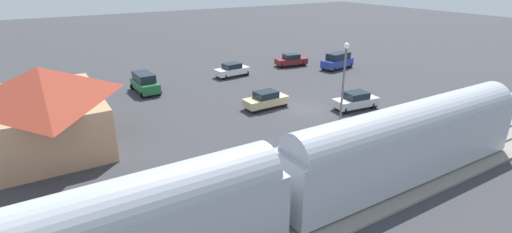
# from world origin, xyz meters

# --- Properties ---
(ground_plane) EXTENTS (200.00, 200.00, 0.00)m
(ground_plane) POSITION_xyz_m (0.00, 0.00, 0.00)
(ground_plane) COLOR #38383D
(railway_track) EXTENTS (4.80, 70.00, 0.30)m
(railway_track) POSITION_xyz_m (-14.00, 0.00, 0.09)
(railway_track) COLOR gray
(railway_track) RESTS_ON ground
(platform) EXTENTS (3.20, 46.00, 0.30)m
(platform) POSITION_xyz_m (-10.00, 0.00, 0.15)
(platform) COLOR #A8A399
(platform) RESTS_ON ground
(station_building) EXTENTS (12.47, 8.48, 6.26)m
(station_building) POSITION_xyz_m (4.00, 22.00, 3.25)
(station_building) COLOR tan
(station_building) RESTS_ON ground
(pedestrian_on_platform) EXTENTS (0.36, 0.36, 1.71)m
(pedestrian_on_platform) POSITION_xyz_m (-10.16, -5.31, 1.28)
(pedestrian_on_platform) COLOR #333338
(pedestrian_on_platform) RESTS_ON platform
(sedan_white) EXTENTS (2.24, 4.65, 1.74)m
(sedan_white) POSITION_xyz_m (14.62, 0.28, 0.88)
(sedan_white) COLOR white
(sedan_white) RESTS_ON ground
(suv_blue) EXTENTS (2.73, 5.15, 2.22)m
(suv_blue) POSITION_xyz_m (10.62, -14.24, 1.15)
(suv_blue) COLOR #283D9E
(suv_blue) RESTS_ON ground
(sedan_silver) EXTENTS (2.30, 4.67, 1.74)m
(sedan_silver) POSITION_xyz_m (-2.61, -4.48, 0.88)
(sedan_silver) COLOR silver
(sedan_silver) RESTS_ON ground
(suv_green) EXTENTS (4.96, 2.52, 2.22)m
(suv_green) POSITION_xyz_m (13.66, 11.88, 1.15)
(suv_green) COLOR #236638
(suv_green) RESTS_ON ground
(sedan_maroon) EXTENTS (2.55, 4.74, 1.74)m
(sedan_maroon) POSITION_xyz_m (15.25, -9.65, 0.88)
(sedan_maroon) COLOR maroon
(sedan_maroon) RESTS_ON ground
(sedan_tan) EXTENTS (1.97, 4.55, 1.74)m
(sedan_tan) POSITION_xyz_m (2.23, 3.02, 0.88)
(sedan_tan) COLOR #C6B284
(sedan_tan) RESTS_ON ground
(light_pole_near_platform) EXTENTS (0.44, 0.44, 7.89)m
(light_pole_near_platform) POSITION_xyz_m (-7.20, 2.00, 4.95)
(light_pole_near_platform) COLOR #515156
(light_pole_near_platform) RESTS_ON ground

